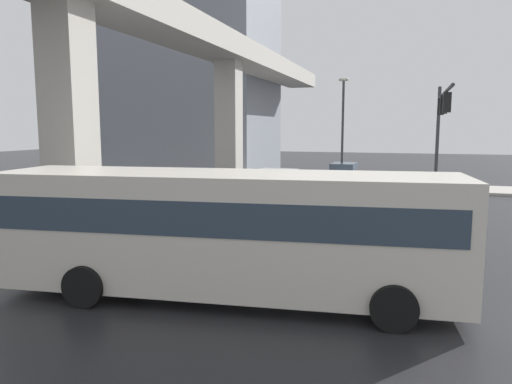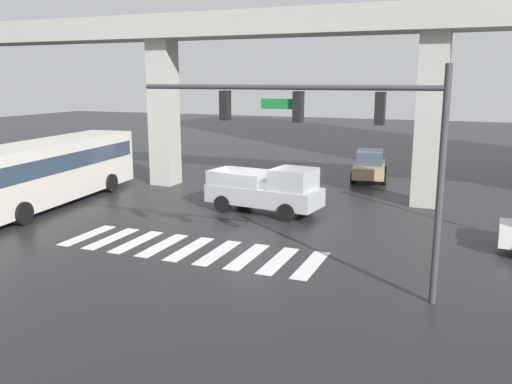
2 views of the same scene
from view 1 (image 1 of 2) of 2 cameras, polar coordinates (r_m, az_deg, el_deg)
The scene contains 11 objects.
ground_plane at distance 21.06m, azimuth 1.55°, elevation -3.42°, with size 120.00×120.00×0.00m, color #232326.
crosswalk_stripes at distance 20.28m, azimuth 16.73°, elevation -4.16°, with size 9.35×2.80×0.01m.
elevated_overpass at distance 22.66m, azimuth -9.92°, elevation 17.26°, with size 54.93×2.53×9.10m.
sidewalk_east at distance 34.56m, azimuth 4.57°, elevation 1.02°, with size 4.00×36.00×0.15m, color #ADA89E.
pickup_truck at distance 21.74m, azimuth 1.13°, elevation -0.43°, with size 5.30×2.57×2.08m.
city_bus at distance 11.40m, azimuth -3.56°, elevation -4.08°, with size 3.69×11.01×2.99m.
sedan_tan at distance 28.30m, azimuth -16.55°, elevation 0.85°, with size 2.42×4.51×1.72m.
sedan_white at distance 32.37m, azimuth 10.31°, elevation 1.86°, with size 4.36×2.09×1.72m.
traffic_signal_mast at distance 25.47m, azimuth 21.04°, elevation 8.31°, with size 8.69×0.32×6.20m.
street_lamp_near_corner at distance 32.54m, azimuth 10.21°, elevation 8.43°, with size 0.44×0.70×7.24m.
fire_hydrant at distance 32.40m, azimuth 9.19°, elevation 1.14°, with size 0.24×0.24×0.85m.
Camera 1 is at (-19.87, -5.68, 4.03)m, focal length 33.91 mm.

